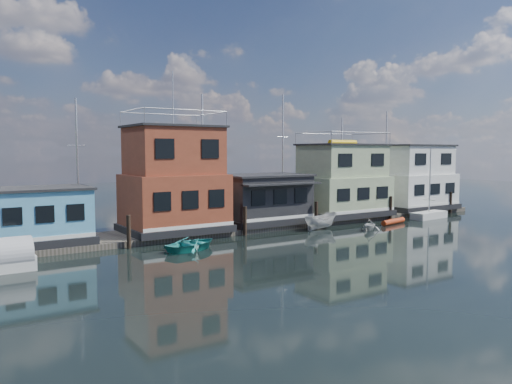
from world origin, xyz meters
TOP-DOWN VIEW (x-y plane):
  - ground at (0.00, 0.00)m, footprint 160.00×160.00m
  - dock at (0.00, 12.00)m, footprint 48.00×5.00m
  - houseboat_blue at (-18.00, 12.00)m, footprint 6.40×4.90m
  - houseboat_red at (-8.50, 12.00)m, footprint 7.40×5.90m
  - houseboat_dark at (-0.50, 11.98)m, footprint 7.40×6.10m
  - houseboat_green at (8.50, 12.00)m, footprint 8.40×5.90m
  - houseboat_white at (18.50, 12.00)m, footprint 8.40×5.90m
  - pilings at (-0.33, 9.20)m, footprint 42.28×0.28m
  - background_masts at (4.76, 18.00)m, footprint 36.40×0.16m
  - day_sailer at (15.71, 7.77)m, footprint 4.31×1.81m
  - red_kayak at (10.00, 7.09)m, footprint 3.31×1.15m
  - dinghy_teal at (-9.75, 6.41)m, footprint 4.48×3.79m
  - dinghy_white at (5.80, 5.84)m, footprint 2.28×2.15m
  - motorboat at (2.82, 8.42)m, footprint 3.61×1.69m

SIDE VIEW (x-z plane):
  - ground at x=0.00m, z-range 0.00..0.00m
  - dock at x=0.00m, z-range 0.00..0.40m
  - red_kayak at x=10.00m, z-range 0.00..0.48m
  - dinghy_teal at x=-9.75m, z-range 0.00..0.79m
  - day_sailer at x=15.71m, z-range -2.91..3.71m
  - dinghy_white at x=5.80m, z-range 0.00..0.96m
  - motorboat at x=2.82m, z-range 0.00..1.35m
  - pilings at x=-0.33m, z-range 0.00..2.20m
  - houseboat_blue at x=-18.00m, z-range 0.38..4.04m
  - houseboat_dark at x=-0.50m, z-range 0.39..4.45m
  - houseboat_white at x=18.50m, z-range 0.21..6.87m
  - houseboat_green at x=8.50m, z-range 0.03..7.06m
  - houseboat_red at x=-8.50m, z-range -1.83..10.03m
  - background_masts at x=4.76m, z-range -0.45..11.55m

